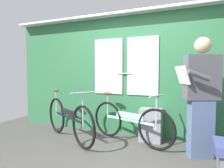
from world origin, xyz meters
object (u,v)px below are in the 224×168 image
Objects in this scene: bicycle_near_door at (129,122)px; passenger_reading_newspaper at (201,95)px; trash_bin_by_wall at (151,125)px; bicycle_leaning_behind at (68,119)px.

passenger_reading_newspaper reaches higher than bicycle_near_door.
passenger_reading_newspaper is 2.95× the size of trash_bin_by_wall.
bicycle_leaning_behind is at bearing -159.73° from trash_bin_by_wall.
passenger_reading_newspaper is (1.12, -0.18, 0.56)m from bicycle_near_door.
bicycle_near_door reaches higher than trash_bin_by_wall.
passenger_reading_newspaper reaches higher than bicycle_leaning_behind.
bicycle_near_door is at bearing 44.64° from bicycle_leaning_behind.
bicycle_leaning_behind is at bearing -20.37° from passenger_reading_newspaper.
bicycle_leaning_behind is 1.50m from trash_bin_by_wall.
trash_bin_by_wall is at bearing -50.45° from passenger_reading_newspaper.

